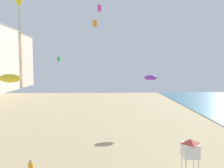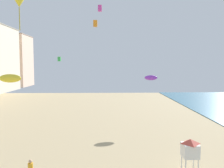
% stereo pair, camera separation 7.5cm
% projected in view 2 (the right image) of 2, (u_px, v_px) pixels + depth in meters
% --- Properties ---
extents(boardwalk_hotel_distant, '(11.47, 12.65, 19.20)m').
position_uv_depth(boardwalk_hotel_distant, '(13.00, 61.00, 86.66)').
color(boardwalk_hotel_distant, beige).
rests_on(boardwalk_hotel_distant, ground).
extents(lifeguard_stand, '(1.10, 1.10, 2.55)m').
position_uv_depth(lifeguard_stand, '(190.00, 149.00, 16.75)').
color(lifeguard_stand, white).
rests_on(lifeguard_stand, ground).
extents(kite_purple_parafoil, '(1.86, 0.52, 0.72)m').
position_uv_depth(kite_purple_parafoil, '(151.00, 78.00, 33.27)').
color(kite_purple_parafoil, purple).
extents(kite_yellow_parafoil, '(2.39, 0.66, 0.93)m').
position_uv_depth(kite_yellow_parafoil, '(10.00, 78.00, 25.02)').
color(kite_yellow_parafoil, yellow).
extents(kite_orange_box, '(0.77, 0.77, 1.22)m').
position_uv_depth(kite_orange_box, '(95.00, 24.00, 44.35)').
color(kite_orange_box, orange).
extents(kite_magenta_box, '(0.63, 0.63, 1.00)m').
position_uv_depth(kite_magenta_box, '(100.00, 8.00, 38.64)').
color(kite_magenta_box, '#DB3D9E').
extents(kite_green_box, '(0.51, 0.51, 0.80)m').
position_uv_depth(kite_green_box, '(59.00, 59.00, 41.03)').
color(kite_green_box, green).
extents(kite_yellow_delta, '(1.68, 1.68, 3.83)m').
position_uv_depth(kite_yellow_delta, '(19.00, 1.00, 24.55)').
color(kite_yellow_delta, yellow).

